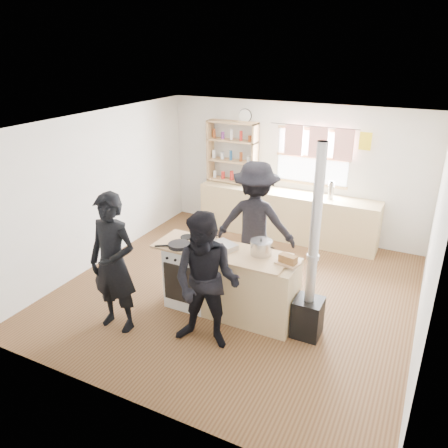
{
  "coord_description": "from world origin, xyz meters",
  "views": [
    {
      "loc": [
        2.35,
        -5.21,
        3.47
      ],
      "look_at": [
        -0.17,
        -0.1,
        1.1
      ],
      "focal_mm": 35.0,
      "sensor_mm": 36.0,
      "label": 1
    }
  ],
  "objects_px": {
    "cooking_island": "(230,282)",
    "bread_board": "(288,260)",
    "thermos": "(331,190)",
    "stockpot_counter": "(261,247)",
    "flue_heater": "(310,291)",
    "stockpot_stove": "(209,235)",
    "person_near_left": "(113,264)",
    "person_near_right": "(206,282)",
    "person_far": "(255,223)",
    "roast_tray": "(224,246)",
    "skillet_greens": "(179,245)"
  },
  "relations": [
    {
      "from": "stockpot_counter",
      "to": "flue_heater",
      "type": "distance_m",
      "value": 0.82
    },
    {
      "from": "skillet_greens",
      "to": "roast_tray",
      "type": "relative_size",
      "value": 1.02
    },
    {
      "from": "stockpot_counter",
      "to": "person_far",
      "type": "height_order",
      "value": "person_far"
    },
    {
      "from": "thermos",
      "to": "bread_board",
      "type": "bearing_deg",
      "value": -87.21
    },
    {
      "from": "roast_tray",
      "to": "person_near_left",
      "type": "bearing_deg",
      "value": -137.29
    },
    {
      "from": "thermos",
      "to": "cooking_island",
      "type": "distance_m",
      "value": 2.91
    },
    {
      "from": "cooking_island",
      "to": "person_far",
      "type": "xyz_separation_m",
      "value": [
        -0.07,
        1.04,
        0.48
      ]
    },
    {
      "from": "flue_heater",
      "to": "person_near_right",
      "type": "height_order",
      "value": "flue_heater"
    },
    {
      "from": "person_near_right",
      "to": "person_near_left",
      "type": "bearing_deg",
      "value": -178.87
    },
    {
      "from": "skillet_greens",
      "to": "person_near_right",
      "type": "xyz_separation_m",
      "value": [
        0.72,
        -0.57,
        -0.09
      ]
    },
    {
      "from": "flue_heater",
      "to": "roast_tray",
      "type": "bearing_deg",
      "value": 176.59
    },
    {
      "from": "cooking_island",
      "to": "roast_tray",
      "type": "xyz_separation_m",
      "value": [
        -0.12,
        0.05,
        0.5
      ]
    },
    {
      "from": "thermos",
      "to": "person_far",
      "type": "xyz_separation_m",
      "value": [
        -0.72,
        -1.73,
        -0.11
      ]
    },
    {
      "from": "cooking_island",
      "to": "person_near_left",
      "type": "relative_size",
      "value": 1.07
    },
    {
      "from": "cooking_island",
      "to": "bread_board",
      "type": "relative_size",
      "value": 6.18
    },
    {
      "from": "person_near_left",
      "to": "skillet_greens",
      "type": "bearing_deg",
      "value": 56.07
    },
    {
      "from": "thermos",
      "to": "flue_heater",
      "type": "xyz_separation_m",
      "value": [
        0.45,
        -2.8,
        -0.41
      ]
    },
    {
      "from": "flue_heater",
      "to": "person_far",
      "type": "bearing_deg",
      "value": 137.73
    },
    {
      "from": "stockpot_counter",
      "to": "skillet_greens",
      "type": "bearing_deg",
      "value": -165.29
    },
    {
      "from": "stockpot_stove",
      "to": "bread_board",
      "type": "height_order",
      "value": "stockpot_stove"
    },
    {
      "from": "bread_board",
      "to": "roast_tray",
      "type": "bearing_deg",
      "value": 177.65
    },
    {
      "from": "roast_tray",
      "to": "person_near_left",
      "type": "distance_m",
      "value": 1.44
    },
    {
      "from": "person_near_left",
      "to": "flue_heater",
      "type": "bearing_deg",
      "value": 20.81
    },
    {
      "from": "cooking_island",
      "to": "person_far",
      "type": "distance_m",
      "value": 1.15
    },
    {
      "from": "thermos",
      "to": "stockpot_stove",
      "type": "xyz_separation_m",
      "value": [
        -1.07,
        -2.6,
        -0.04
      ]
    },
    {
      "from": "flue_heater",
      "to": "bread_board",
      "type": "bearing_deg",
      "value": 173.54
    },
    {
      "from": "stockpot_counter",
      "to": "thermos",
      "type": "bearing_deg",
      "value": 84.32
    },
    {
      "from": "bread_board",
      "to": "flue_heater",
      "type": "bearing_deg",
      "value": -6.46
    },
    {
      "from": "cooking_island",
      "to": "person_near_right",
      "type": "bearing_deg",
      "value": -86.91
    },
    {
      "from": "stockpot_stove",
      "to": "person_near_left",
      "type": "xyz_separation_m",
      "value": [
        -0.76,
        -1.11,
        -0.09
      ]
    },
    {
      "from": "stockpot_counter",
      "to": "person_near_right",
      "type": "height_order",
      "value": "person_near_right"
    },
    {
      "from": "person_near_right",
      "to": "person_far",
      "type": "bearing_deg",
      "value": 85.93
    },
    {
      "from": "person_near_left",
      "to": "person_far",
      "type": "relative_size",
      "value": 0.97
    },
    {
      "from": "flue_heater",
      "to": "person_near_right",
      "type": "bearing_deg",
      "value": -146.07
    },
    {
      "from": "bread_board",
      "to": "stockpot_stove",
      "type": "bearing_deg",
      "value": 172.09
    },
    {
      "from": "bread_board",
      "to": "person_near_right",
      "type": "height_order",
      "value": "person_near_right"
    },
    {
      "from": "roast_tray",
      "to": "person_near_left",
      "type": "xyz_separation_m",
      "value": [
        -1.06,
        -0.98,
        -0.05
      ]
    },
    {
      "from": "thermos",
      "to": "stockpot_counter",
      "type": "bearing_deg",
      "value": -95.68
    },
    {
      "from": "stockpot_counter",
      "to": "person_near_right",
      "type": "relative_size",
      "value": 0.17
    },
    {
      "from": "skillet_greens",
      "to": "flue_heater",
      "type": "bearing_deg",
      "value": 4.5
    },
    {
      "from": "person_near_left",
      "to": "stockpot_stove",
      "type": "bearing_deg",
      "value": 54.56
    },
    {
      "from": "stockpot_stove",
      "to": "person_far",
      "type": "xyz_separation_m",
      "value": [
        0.34,
        0.86,
        -0.07
      ]
    },
    {
      "from": "stockpot_counter",
      "to": "bread_board",
      "type": "distance_m",
      "value": 0.41
    },
    {
      "from": "roast_tray",
      "to": "person_near_right",
      "type": "xyz_separation_m",
      "value": [
        0.16,
        -0.79,
        -0.1
      ]
    },
    {
      "from": "skillet_greens",
      "to": "stockpot_counter",
      "type": "relative_size",
      "value": 1.42
    },
    {
      "from": "stockpot_counter",
      "to": "flue_heater",
      "type": "bearing_deg",
      "value": -11.15
    },
    {
      "from": "cooking_island",
      "to": "flue_heater",
      "type": "height_order",
      "value": "flue_heater"
    },
    {
      "from": "cooking_island",
      "to": "bread_board",
      "type": "xyz_separation_m",
      "value": [
        0.79,
        0.01,
        0.51
      ]
    },
    {
      "from": "skillet_greens",
      "to": "bread_board",
      "type": "xyz_separation_m",
      "value": [
        1.47,
        0.18,
        0.02
      ]
    },
    {
      "from": "stockpot_counter",
      "to": "bread_board",
      "type": "bearing_deg",
      "value": -14.76
    }
  ]
}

